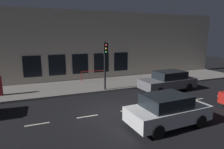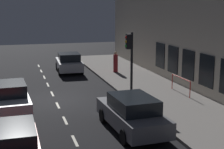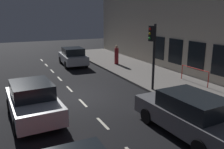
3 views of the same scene
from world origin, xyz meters
name	(u,v)px [view 2 (image 2 of 3)]	position (x,y,z in m)	size (l,w,h in m)	color
ground_plane	(55,101)	(0.00, 0.00, 0.00)	(60.00, 60.00, 0.00)	black
sidewalk	(155,92)	(6.25, 0.00, 0.07)	(4.50, 32.00, 0.15)	gray
building_facade	(194,39)	(8.80, 0.00, 3.32)	(0.65, 32.00, 6.66)	beige
lane_centre_line	(58,105)	(0.00, -1.00, 0.00)	(0.12, 27.20, 0.01)	beige
traffic_light	(130,53)	(4.18, -0.99, 2.74)	(0.49, 0.32, 3.77)	black
parked_car_1	(69,63)	(2.18, 8.30, 0.79)	(2.12, 4.05, 1.58)	#B7B7BC
parked_car_2	(10,99)	(-2.50, -1.78, 0.79)	(2.10, 4.18, 1.58)	silver
parked_car_3	(132,113)	(2.62, -5.76, 0.79)	(2.10, 4.63, 1.58)	slate
pedestrian_0	(116,63)	(5.64, 6.51, 0.92)	(0.46, 0.46, 1.65)	maroon
red_railing	(181,81)	(7.48, -0.99, 0.88)	(0.05, 2.33, 0.97)	red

